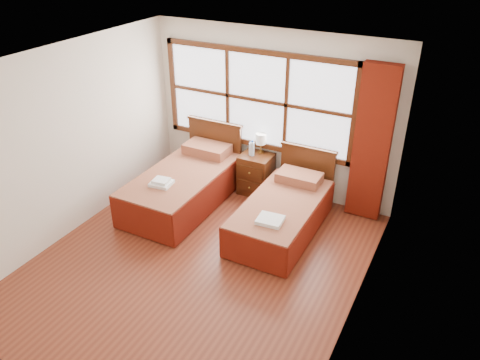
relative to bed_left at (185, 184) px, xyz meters
The scene contains 15 objects.
floor 1.57m from the bed_left, 50.90° to the right, with size 4.50×4.50×0.00m, color brown.
ceiling 2.75m from the bed_left, 50.90° to the right, with size 4.50×4.50×0.00m, color white.
wall_back 1.74m from the bed_left, 47.30° to the left, with size 4.00×4.00×0.00m, color silver.
wall_left 1.86m from the bed_left, 130.67° to the right, with size 4.50×4.50×0.00m, color silver.
wall_right 3.35m from the bed_left, 21.93° to the right, with size 4.50×4.50×0.00m, color silver.
window 1.72m from the bed_left, 54.57° to the left, with size 3.16×0.06×1.56m.
curtain 2.86m from the bed_left, 19.55° to the left, with size 0.50×0.16×2.30m, color maroon.
bed_left is the anchor object (origin of this frame).
bed_right 1.65m from the bed_left, ahead, with size 0.96×1.98×0.93m.
nightstand 1.16m from the bed_left, 43.54° to the left, with size 0.50×0.49×0.66m.
towels_left 0.59m from the bed_left, 95.89° to the right, with size 0.33×0.30×0.09m.
towels_right 1.81m from the bed_left, 18.64° to the right, with size 0.35×0.31×0.05m.
lamp 1.39m from the bed_left, 47.53° to the left, with size 0.17×0.17×0.32m.
bottle_near 1.19m from the bed_left, 44.68° to the left, with size 0.07×0.07×0.26m.
bottle_far 1.17m from the bed_left, 46.01° to the left, with size 0.06×0.06×0.23m.
Camera 1 is at (2.70, -4.03, 3.91)m, focal length 35.00 mm.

